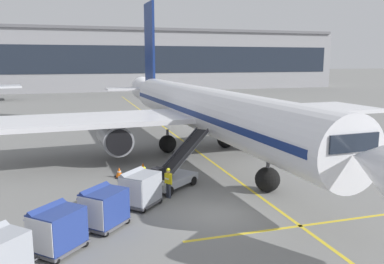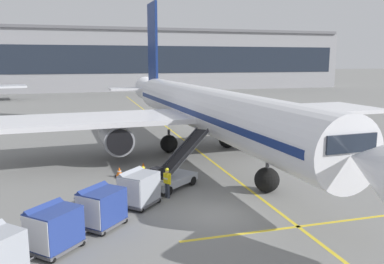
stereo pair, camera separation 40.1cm
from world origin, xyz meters
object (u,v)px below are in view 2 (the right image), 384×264
parked_airplane (202,109)px  safety_cone_nose_mark (120,152)px  ground_crew_marshaller (125,188)px  baggage_cart_third (53,227)px  ground_crew_by_loader (143,179)px  safety_cone_engine_keepout (119,172)px  baggage_cart_second (101,206)px  belt_loader (174,173)px  baggage_cart_lead (138,188)px  safety_cone_wingtip (143,168)px  ground_crew_by_carts (167,181)px

parked_airplane → safety_cone_nose_mark: bearing=175.7°
ground_crew_marshaller → safety_cone_nose_mark: ground_crew_marshaller is taller
baggage_cart_third → ground_crew_by_loader: 7.21m
safety_cone_engine_keepout → baggage_cart_second: bearing=-101.4°
safety_cone_engine_keepout → safety_cone_nose_mark: safety_cone_engine_keepout is taller
ground_crew_by_loader → belt_loader: bearing=28.4°
baggage_cart_lead → safety_cone_wingtip: 6.17m
parked_airplane → safety_cone_engine_keepout: bearing=-144.3°
belt_loader → safety_cone_nose_mark: size_ratio=7.26×
parked_airplane → safety_cone_wingtip: parked_airplane is taller
baggage_cart_second → baggage_cart_lead: bearing=47.6°
baggage_cart_second → ground_crew_marshaller: bearing=60.8°
ground_crew_by_loader → safety_cone_nose_mark: 10.04m
safety_cone_nose_mark → ground_crew_by_carts: bearing=-81.5°
safety_cone_engine_keepout → safety_cone_wingtip: safety_cone_wingtip is taller
parked_airplane → ground_crew_by_loader: (-6.52, -9.49, -2.67)m
ground_crew_by_loader → ground_crew_by_carts: size_ratio=1.00×
parked_airplane → baggage_cart_second: bearing=-124.4°
ground_crew_by_loader → ground_crew_marshaller: same height
ground_crew_by_loader → safety_cone_engine_keepout: bearing=103.3°
parked_airplane → safety_cone_nose_mark: 7.66m
parked_airplane → safety_cone_wingtip: 8.31m
ground_crew_marshaller → safety_cone_nose_mark: (0.82, 11.28, -0.67)m
ground_crew_marshaller → safety_cone_engine_keepout: size_ratio=2.55×
safety_cone_engine_keepout → safety_cone_nose_mark: 5.94m
baggage_cart_second → safety_cone_engine_keepout: (1.58, 7.84, -0.67)m
baggage_cart_third → ground_crew_marshaller: (3.37, 4.33, -0.00)m
ground_crew_by_carts → safety_cone_nose_mark: size_ratio=2.62×
belt_loader → safety_cone_wingtip: size_ratio=6.37×
ground_crew_marshaller → baggage_cart_second: bearing=-119.2°
baggage_cart_third → safety_cone_wingtip: 11.45m
belt_loader → ground_crew_by_carts: size_ratio=2.77×
ground_crew_by_loader → safety_cone_nose_mark: (-0.35, 10.01, -0.67)m
belt_loader → baggage_cart_lead: (-2.53, -2.58, 0.10)m
baggage_cart_third → safety_cone_nose_mark: bearing=75.0°
safety_cone_wingtip → ground_crew_by_carts: bearing=-84.0°
belt_loader → baggage_cart_second: bearing=-133.5°
baggage_cart_second → ground_crew_marshaller: (1.38, 2.46, -0.00)m
safety_cone_engine_keepout → safety_cone_wingtip: (1.67, 0.45, 0.04)m
ground_crew_marshaller → safety_cone_nose_mark: bearing=85.8°
ground_crew_by_loader → safety_cone_wingtip: 4.65m
parked_airplane → belt_loader: (-4.47, -8.38, -2.77)m
belt_loader → safety_cone_engine_keepout: bearing=135.1°
ground_crew_by_loader → safety_cone_wingtip: (0.71, 4.55, -0.63)m
belt_loader → ground_crew_marshaller: (-3.22, -2.37, 0.10)m
belt_loader → ground_crew_by_loader: 2.33m
baggage_cart_third → ground_crew_by_carts: bearing=40.1°
parked_airplane → belt_loader: size_ratio=8.88×
ground_crew_by_loader → ground_crew_marshaller: (-1.17, -1.27, 0.00)m
belt_loader → ground_crew_by_carts: 1.98m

